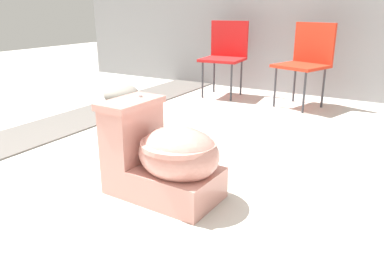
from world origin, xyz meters
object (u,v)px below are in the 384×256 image
Objects in this scene: folding_chair_left at (226,50)px; boulder_near at (121,94)px; folding_chair_middle at (307,56)px; toilet at (164,157)px.

folding_chair_left is 1.29m from boulder_near.
folding_chair_middle is (0.93, -0.06, 0.00)m from folding_chair_left.
folding_chair_middle reaches higher than toilet.
folding_chair_middle is 2.25× the size of boulder_near.
folding_chair_left is 1.00× the size of folding_chair_middle.
folding_chair_middle is at bearing 29.34° from boulder_near.
boulder_near is at bearing -41.41° from folding_chair_left.
folding_chair_left reaches higher than toilet.
folding_chair_left and folding_chair_middle have the same top height.
folding_chair_middle is (0.13, 2.36, 0.29)m from toilet.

